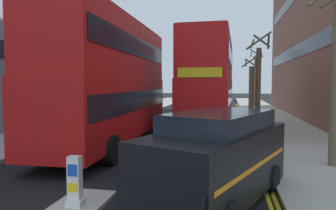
% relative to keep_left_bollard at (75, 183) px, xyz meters
% --- Properties ---
extents(sidewalk_right, '(4.00, 80.00, 0.14)m').
position_rel_keep_left_bollard_xyz_m(sidewalk_right, '(6.50, 12.99, -0.54)').
color(sidewalk_right, '#ADA89E').
rests_on(sidewalk_right, ground).
extents(sidewalk_left, '(4.00, 80.00, 0.14)m').
position_rel_keep_left_bollard_xyz_m(sidewalk_left, '(-6.50, 12.99, -0.54)').
color(sidewalk_left, '#ADA89E').
rests_on(sidewalk_left, ground).
extents(kerb_line_outer, '(0.10, 56.00, 0.01)m').
position_rel_keep_left_bollard_xyz_m(kerb_line_outer, '(4.40, 10.99, -0.60)').
color(kerb_line_outer, yellow).
rests_on(kerb_line_outer, ground).
extents(kerb_line_inner, '(0.10, 56.00, 0.01)m').
position_rel_keep_left_bollard_xyz_m(kerb_line_inner, '(4.24, 10.99, -0.60)').
color(kerb_line_inner, yellow).
rests_on(kerb_line_inner, ground).
extents(traffic_island, '(1.10, 2.20, 0.10)m').
position_rel_keep_left_bollard_xyz_m(traffic_island, '(0.00, 0.00, -0.56)').
color(traffic_island, '#ADA89E').
rests_on(traffic_island, ground).
extents(keep_left_bollard, '(0.36, 0.28, 1.11)m').
position_rel_keep_left_bollard_xyz_m(keep_left_bollard, '(0.00, 0.00, 0.00)').
color(keep_left_bollard, silver).
rests_on(keep_left_bollard, traffic_island).
extents(double_decker_bus_away, '(2.89, 10.84, 5.64)m').
position_rel_keep_left_bollard_xyz_m(double_decker_bus_away, '(-1.91, 7.10, 2.42)').
color(double_decker_bus_away, red).
rests_on(double_decker_bus_away, ground).
extents(double_decker_bus_oncoming, '(3.00, 10.87, 5.64)m').
position_rel_keep_left_bollard_xyz_m(double_decker_bus_oncoming, '(2.11, 13.21, 2.42)').
color(double_decker_bus_oncoming, red).
rests_on(double_decker_bus_oncoming, ground).
extents(taxi_minivan, '(3.57, 5.16, 2.12)m').
position_rel_keep_left_bollard_xyz_m(taxi_minivan, '(2.99, 1.06, 0.46)').
color(taxi_minivan, black).
rests_on(taxi_minivan, ground).
extents(street_tree_near, '(1.50, 1.45, 5.19)m').
position_rel_keep_left_bollard_xyz_m(street_tree_near, '(5.14, 21.37, 1.80)').
color(street_tree_near, '#6B6047').
rests_on(street_tree_near, sidewalk_right).
extents(street_tree_mid, '(1.59, 1.53, 5.96)m').
position_rel_keep_left_bollard_xyz_m(street_tree_mid, '(5.05, 13.77, 2.35)').
color(street_tree_mid, '#6B6047').
rests_on(street_tree_mid, sidewalk_right).
extents(street_tree_distant, '(1.60, 1.52, 6.67)m').
position_rel_keep_left_bollard_xyz_m(street_tree_distant, '(6.27, 31.17, 2.70)').
color(street_tree_distant, '#6B6047').
rests_on(street_tree_distant, sidewalk_right).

